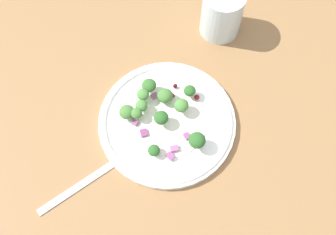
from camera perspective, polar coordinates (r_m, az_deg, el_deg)
The scene contains 26 objects.
ground_plane at distance 69.47cm, azimuth -0.26°, elevation -1.69°, with size 180.00×180.00×2.00cm, color olive.
plate at distance 67.99cm, azimuth 0.00°, elevation -0.64°, with size 24.16×24.16×1.70cm.
dressing_pool at distance 67.59cm, azimuth 0.00°, elevation -0.49°, with size 14.01×14.01×0.20cm, color white.
broccoli_floret_0 at distance 67.88cm, azimuth -0.45°, elevation 3.20°, with size 2.77×2.77×2.81cm.
broccoli_floret_1 at distance 63.87cm, azimuth 4.31°, elevation -3.39°, with size 2.86×2.86×2.89cm.
broccoli_floret_2 at distance 68.31cm, azimuth -2.81°, elevation 4.72°, with size 2.58×2.58×2.61cm.
broccoli_floret_3 at distance 66.23cm, azimuth -4.75°, elevation 0.39°, with size 1.96×1.96×1.99cm.
broccoli_floret_4 at distance 68.33cm, azimuth 3.23°, elevation 3.94°, with size 2.14×2.14×2.16cm.
broccoli_floret_5 at distance 65.63cm, azimuth -0.97°, elevation 0.10°, with size 2.52×2.52×2.55cm.
broccoli_floret_6 at distance 67.74cm, azimuth -3.70°, elevation 3.40°, with size 2.19×2.19×2.22cm.
broccoli_floret_7 at distance 67.00cm, azimuth -6.09°, elevation 0.82°, with size 2.65×2.65×2.68cm.
broccoli_floret_8 at distance 66.46cm, azimuth 1.98°, elevation 1.78°, with size 2.52×2.52×2.55cm.
broccoli_floret_9 at distance 64.25cm, azimuth -2.08°, elevation -4.89°, with size 2.04×2.04×2.06cm.
broccoli_floret_10 at distance 67.02cm, azimuth -3.92°, elevation 1.76°, with size 2.13×2.13×2.15cm.
cranberry_0 at distance 69.08cm, azimuth 1.11°, elevation 3.16°, with size 0.71×0.71×0.71cm, color maroon.
cranberry_1 at distance 68.85cm, azimuth 4.27°, elevation 3.00°, with size 0.97×0.97×0.97cm, color maroon.
cranberry_2 at distance 69.24cm, azimuth -0.16°, elevation 3.97°, with size 0.78×0.78×0.78cm, color #4C0A14.
cranberry_3 at distance 70.02cm, azimuth 1.05°, elevation 4.68°, with size 0.81×0.81×0.81cm, color #4C0A14.
onion_bit_0 at distance 65.11cm, azimuth 0.95°, elevation -4.59°, with size 1.00×1.35×0.44cm, color #A35B93.
onion_bit_1 at distance 66.44cm, azimuth -3.57°, elevation -2.28°, with size 1.20×1.33×0.51cm, color #843D75.
onion_bit_2 at distance 64.64cm, azimuth 0.34°, elevation -5.69°, with size 1.01×1.30×0.37cm, color #934C84.
onion_bit_3 at distance 67.18cm, azimuth -4.91°, elevation -0.78°, with size 0.95×0.88×0.49cm, color #934C84.
onion_bit_4 at distance 69.51cm, azimuth -2.01°, elevation 3.19°, with size 1.13×1.27×0.30cm, color #A35B93.
onion_bit_5 at distance 66.16cm, azimuth 2.79°, elevation -2.74°, with size 1.16×0.90×0.50cm, color #934C84.
fork at distance 66.45cm, azimuth -10.84°, elevation -8.47°, with size 15.08×13.72×0.50cm.
water_glass at distance 76.32cm, azimuth 7.95°, elevation 15.05°, with size 7.86×7.86×9.62cm, color silver.
Camera 1 is at (-26.13, -6.21, 63.07)cm, focal length 41.32 mm.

